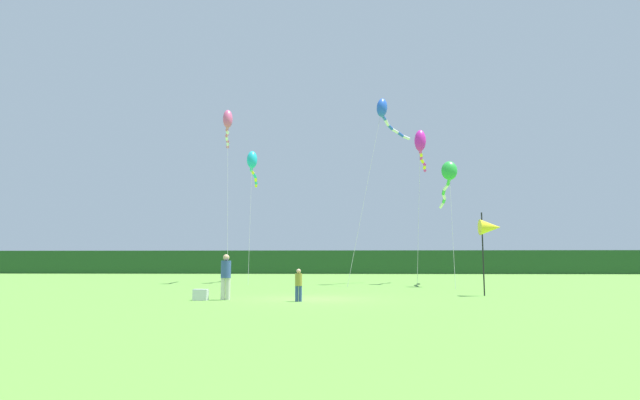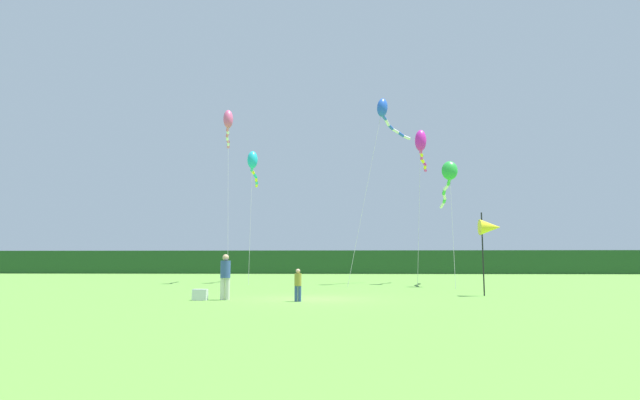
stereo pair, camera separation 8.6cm
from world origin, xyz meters
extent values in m
plane|color=#5B9338|center=(0.00, 0.00, 0.00)|extent=(120.00, 120.00, 0.00)
cube|color=#234C23|center=(0.00, 45.00, 1.43)|extent=(108.00, 3.41, 2.86)
cylinder|color=silver|center=(-3.44, -0.76, 0.42)|extent=(0.18, 0.18, 0.84)
cylinder|color=silver|center=(-3.25, -0.76, 0.42)|extent=(0.18, 0.18, 0.84)
cylinder|color=#334C8C|center=(-3.35, -0.76, 1.18)|extent=(0.39, 0.39, 0.67)
sphere|color=tan|center=(-3.35, -0.76, 1.63)|extent=(0.25, 0.25, 0.25)
cylinder|color=#334C8C|center=(-0.52, -1.45, 0.29)|extent=(0.12, 0.12, 0.58)
cylinder|color=#334C8C|center=(-0.38, -1.45, 0.29)|extent=(0.12, 0.12, 0.58)
cylinder|color=olive|center=(-0.45, -1.45, 0.81)|extent=(0.26, 0.26, 0.46)
sphere|color=tan|center=(-0.45, -1.45, 1.12)|extent=(0.17, 0.17, 0.17)
cube|color=silver|center=(-4.26, -0.97, 0.21)|extent=(0.55, 0.34, 0.42)
cylinder|color=black|center=(7.32, 2.19, 1.81)|extent=(0.06, 0.06, 3.63)
cone|color=yellow|center=(7.67, 2.19, 2.97)|extent=(0.90, 0.70, 0.70)
cylinder|color=#B2B2B2|center=(7.47, 9.27, 3.48)|extent=(0.39, 2.56, 6.98)
ellipsoid|color=green|center=(7.66, 10.54, 6.97)|extent=(1.07, 1.04, 1.31)
cylinder|color=green|center=(7.69, 10.98, 6.37)|extent=(0.27, 0.95, 0.43)
cylinder|color=white|center=(7.69, 11.86, 6.16)|extent=(0.27, 0.94, 0.38)
cylinder|color=green|center=(7.71, 12.74, 5.98)|extent=(0.30, 0.94, 0.38)
cylinder|color=white|center=(7.87, 13.61, 5.79)|extent=(0.45, 0.94, 0.38)
cylinder|color=green|center=(8.04, 14.47, 5.62)|extent=(0.29, 0.94, 0.36)
cylinder|color=white|center=(8.05, 15.36, 5.41)|extent=(0.26, 0.95, 0.45)
cylinder|color=#B2B2B2|center=(-5.11, 13.89, 4.35)|extent=(0.39, 2.82, 8.71)
ellipsoid|color=#1EB7CC|center=(-5.29, 15.29, 8.70)|extent=(0.86, 1.11, 1.42)
cylinder|color=#1EB7CC|center=(-5.38, 15.62, 8.12)|extent=(0.37, 0.75, 0.33)
cylinder|color=yellow|center=(-5.45, 16.29, 8.01)|extent=(0.22, 0.71, 0.29)
cylinder|color=#1EB7CC|center=(-5.41, 16.97, 7.87)|extent=(0.27, 0.75, 0.39)
cylinder|color=yellow|center=(-5.42, 17.65, 7.69)|extent=(0.29, 0.75, 0.36)
cylinder|color=#1EB7CC|center=(-5.51, 18.32, 7.55)|extent=(0.29, 0.73, 0.30)
cylinder|color=yellow|center=(-5.62, 19.00, 7.44)|extent=(0.33, 0.74, 0.31)
cylinder|color=#B2B2B2|center=(-6.34, 12.40, 5.72)|extent=(1.12, 3.90, 11.45)
ellipsoid|color=#E5598C|center=(-6.89, 14.34, 11.45)|extent=(0.92, 1.14, 1.48)
cylinder|color=#E5598C|center=(-6.97, 14.58, 10.83)|extent=(0.36, 0.61, 0.33)
cylinder|color=white|center=(-7.08, 15.09, 10.73)|extent=(0.27, 0.57, 0.25)
cylinder|color=#E5598C|center=(-7.20, 15.60, 10.64)|extent=(0.38, 0.60, 0.32)
cylinder|color=white|center=(-7.34, 16.10, 10.52)|extent=(0.29, 0.59, 0.32)
cylinder|color=#E5598C|center=(-7.40, 16.62, 10.42)|extent=(0.25, 0.56, 0.26)
cylinder|color=white|center=(-7.49, 17.13, 10.35)|extent=(0.33, 0.59, 0.29)
cylinder|color=#E5598C|center=(-7.61, 17.64, 10.26)|extent=(0.32, 0.59, 0.29)
cylinder|color=#B2B2B2|center=(2.63, 11.57, 5.91)|extent=(2.46, 3.68, 11.83)
ellipsoid|color=blue|center=(3.85, 13.39, 11.82)|extent=(1.16, 1.27, 1.46)
cylinder|color=blue|center=(3.98, 13.71, 11.23)|extent=(0.45, 0.74, 0.31)
cylinder|color=white|center=(4.23, 14.34, 11.06)|extent=(0.47, 0.77, 0.43)
cylinder|color=blue|center=(4.52, 14.96, 10.88)|extent=(0.51, 0.73, 0.32)
cylinder|color=white|center=(4.90, 15.52, 10.76)|extent=(0.62, 0.67, 0.32)
cylinder|color=blue|center=(5.34, 16.05, 10.63)|extent=(0.60, 0.69, 0.33)
cylinder|color=white|center=(5.80, 16.54, 10.52)|extent=(0.66, 0.62, 0.28)
cylinder|color=#B2B2B2|center=(6.07, 12.72, 4.81)|extent=(0.73, 2.17, 9.62)
ellipsoid|color=#E026B2|center=(6.42, 13.79, 9.61)|extent=(1.03, 1.17, 1.60)
cylinder|color=#E026B2|center=(6.45, 14.03, 8.95)|extent=(0.26, 0.55, 0.32)
cylinder|color=yellow|center=(6.55, 14.49, 8.83)|extent=(0.35, 0.56, 0.32)
cylinder|color=#E026B2|center=(6.64, 14.96, 8.70)|extent=(0.24, 0.54, 0.32)
cylinder|color=yellow|center=(6.76, 15.41, 8.56)|extent=(0.40, 0.57, 0.35)
cylinder|color=#E026B2|center=(6.95, 15.85, 8.42)|extent=(0.39, 0.56, 0.30)
cylinder|color=yellow|center=(7.07, 16.30, 8.29)|extent=(0.24, 0.55, 0.35)
cylinder|color=#E026B2|center=(7.15, 16.77, 8.16)|extent=(0.32, 0.55, 0.30)
camera|label=1|loc=(1.27, -21.00, 1.47)|focal=29.27mm
camera|label=2|loc=(1.36, -20.99, 1.47)|focal=29.27mm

